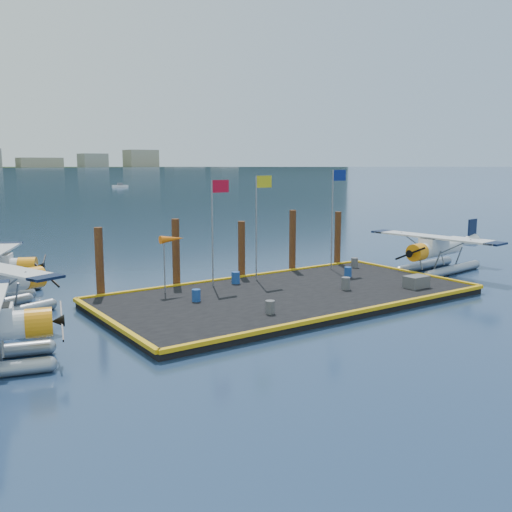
{
  "coord_description": "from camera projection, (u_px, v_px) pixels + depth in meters",
  "views": [
    {
      "loc": [
        -18.52,
        -23.81,
        7.36
      ],
      "look_at": [
        -0.76,
        2.0,
        2.22
      ],
      "focal_mm": 40.0,
      "sensor_mm": 36.0,
      "label": 1
    }
  ],
  "objects": [
    {
      "name": "windsock",
      "position": [
        172.0,
        240.0,
        30.67
      ],
      "size": [
        1.4,
        0.44,
        3.12
      ],
      "color": "gray",
      "rests_on": "dock"
    },
    {
      "name": "flagpole_red",
      "position": [
        215.0,
        216.0,
        32.01
      ],
      "size": [
        1.14,
        0.08,
        6.0
      ],
      "color": "gray",
      "rests_on": "dock"
    },
    {
      "name": "seaplane_d",
      "position": [
        437.0,
        251.0,
        38.47
      ],
      "size": [
        8.52,
        9.4,
        3.32
      ],
      "rotation": [
        0.0,
        0.0,
        1.69
      ],
      "color": "gray",
      "rests_on": "ground"
    },
    {
      "name": "flagpole_yellow",
      "position": [
        259.0,
        211.0,
        33.66
      ],
      "size": [
        1.14,
        0.08,
        6.2
      ],
      "color": "gray",
      "rests_on": "dock"
    },
    {
      "name": "drum_1",
      "position": [
        346.0,
        283.0,
        31.56
      ],
      "size": [
        0.49,
        0.49,
        0.69
      ],
      "primitive_type": "cylinder",
      "color": "#4F4F54",
      "rests_on": "dock"
    },
    {
      "name": "dock",
      "position": [
        288.0,
        296.0,
        30.88
      ],
      "size": [
        20.0,
        10.0,
        0.4
      ],
      "primitive_type": "cube",
      "color": "black",
      "rests_on": "ground"
    },
    {
      "name": "piling_1",
      "position": [
        176.0,
        255.0,
        32.72
      ],
      "size": [
        0.44,
        0.44,
        4.2
      ],
      "primitive_type": "cylinder",
      "color": "#401D12",
      "rests_on": "ground"
    },
    {
      "name": "piling_0",
      "position": [
        100.0,
        265.0,
        30.22
      ],
      "size": [
        0.44,
        0.44,
        4.0
      ],
      "primitive_type": "cylinder",
      "color": "#401D12",
      "rests_on": "ground"
    },
    {
      "name": "drum_4",
      "position": [
        355.0,
        263.0,
        38.2
      ],
      "size": [
        0.46,
        0.46,
        0.65
      ],
      "primitive_type": "cylinder",
      "color": "#4F4F54",
      "rests_on": "dock"
    },
    {
      "name": "drum_2",
      "position": [
        348.0,
        272.0,
        34.98
      ],
      "size": [
        0.45,
        0.45,
        0.63
      ],
      "primitive_type": "cylinder",
      "color": "navy",
      "rests_on": "dock"
    },
    {
      "name": "piling_4",
      "position": [
        338.0,
        240.0,
        39.73
      ],
      "size": [
        0.44,
        0.44,
        4.0
      ],
      "primitive_type": "cylinder",
      "color": "#401D12",
      "rests_on": "ground"
    },
    {
      "name": "piling_2",
      "position": [
        242.0,
        252.0,
        35.27
      ],
      "size": [
        0.44,
        0.44,
        3.8
      ],
      "primitive_type": "cylinder",
      "color": "#401D12",
      "rests_on": "ground"
    },
    {
      "name": "drum_3",
      "position": [
        270.0,
        307.0,
        26.53
      ],
      "size": [
        0.44,
        0.44,
        0.62
      ],
      "primitive_type": "cylinder",
      "color": "#4F4F54",
      "rests_on": "dock"
    },
    {
      "name": "crate",
      "position": [
        416.0,
        282.0,
        32.07
      ],
      "size": [
        1.34,
        0.89,
        0.67
      ],
      "primitive_type": "cube",
      "color": "#4F4F54",
      "rests_on": "dock"
    },
    {
      "name": "dock_bumpers",
      "position": [
        288.0,
        291.0,
        30.83
      ],
      "size": [
        20.25,
        10.25,
        0.18
      ],
      "primitive_type": null,
      "color": "#D29C0C",
      "rests_on": "dock"
    },
    {
      "name": "drum_5",
      "position": [
        236.0,
        278.0,
        33.14
      ],
      "size": [
        0.49,
        0.49,
        0.69
      ],
      "primitive_type": "cylinder",
      "color": "navy",
      "rests_on": "dock"
    },
    {
      "name": "flagpole_blue",
      "position": [
        335.0,
        204.0,
        36.99
      ],
      "size": [
        1.14,
        0.08,
        6.5
      ],
      "color": "gray",
      "rests_on": "dock"
    },
    {
      "name": "drum_0",
      "position": [
        196.0,
        295.0,
        28.89
      ],
      "size": [
        0.44,
        0.44,
        0.62
      ],
      "primitive_type": "cylinder",
      "color": "navy",
      "rests_on": "dock"
    },
    {
      "name": "ground",
      "position": [
        288.0,
        300.0,
        30.91
      ],
      "size": [
        4000.0,
        4000.0,
        0.0
      ],
      "primitive_type": "plane",
      "color": "navy",
      "rests_on": "ground"
    },
    {
      "name": "piling_3",
      "position": [
        292.0,
        243.0,
        37.47
      ],
      "size": [
        0.44,
        0.44,
        4.3
      ],
      "primitive_type": "cylinder",
      "color": "#401D12",
      "rests_on": "ground"
    }
  ]
}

